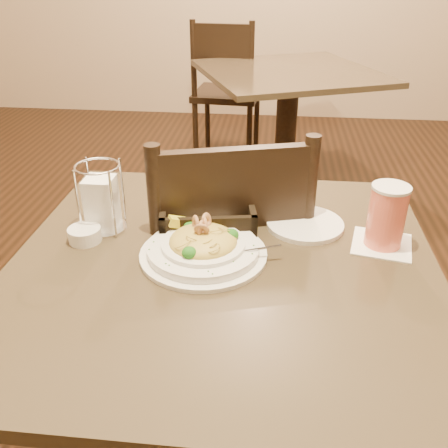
# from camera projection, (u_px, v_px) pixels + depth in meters

# --- Properties ---
(main_table) EXTENTS (0.90, 0.90, 0.72)m
(main_table) POSITION_uv_depth(u_px,v_px,m) (223.00, 343.00, 1.16)
(main_table) COLOR black
(main_table) RESTS_ON ground
(background_table) EXTENTS (1.18, 1.18, 0.72)m
(background_table) POSITION_uv_depth(u_px,v_px,m) (287.00, 110.00, 2.84)
(background_table) COLOR black
(background_table) RESTS_ON ground
(dining_chair_near) EXTENTS (0.52, 0.52, 0.93)m
(dining_chair_near) POSITION_uv_depth(u_px,v_px,m) (224.00, 271.00, 1.41)
(dining_chair_near) COLOR black
(dining_chair_near) RESTS_ON ground
(dining_chair_far) EXTENTS (0.45, 0.45, 0.93)m
(dining_chair_far) POSITION_uv_depth(u_px,v_px,m) (226.00, 88.00, 3.26)
(dining_chair_far) COLOR black
(dining_chair_far) RESTS_ON ground
(pasta_bowl) EXTENTS (0.30, 0.27, 0.09)m
(pasta_bowl) POSITION_uv_depth(u_px,v_px,m) (203.00, 246.00, 1.06)
(pasta_bowl) COLOR white
(pasta_bowl) RESTS_ON main_table
(drink_glass) EXTENTS (0.15, 0.15, 0.14)m
(drink_glass) POSITION_uv_depth(u_px,v_px,m) (387.00, 217.00, 1.08)
(drink_glass) COLOR white
(drink_glass) RESTS_ON main_table
(bread_basket) EXTENTS (0.24, 0.21, 0.06)m
(bread_basket) POSITION_uv_depth(u_px,v_px,m) (207.00, 216.00, 1.19)
(bread_basket) COLOR black
(bread_basket) RESTS_ON main_table
(napkin_caddy) EXTENTS (0.10, 0.10, 0.16)m
(napkin_caddy) POSITION_uv_depth(u_px,v_px,m) (102.00, 202.00, 1.14)
(napkin_caddy) COLOR silver
(napkin_caddy) RESTS_ON main_table
(side_plate) EXTENTS (0.21, 0.21, 0.01)m
(side_plate) POSITION_uv_depth(u_px,v_px,m) (305.00, 224.00, 1.18)
(side_plate) COLOR white
(side_plate) RESTS_ON main_table
(butter_ramekin) EXTENTS (0.09, 0.09, 0.03)m
(butter_ramekin) POSITION_uv_depth(u_px,v_px,m) (85.00, 235.00, 1.12)
(butter_ramekin) COLOR white
(butter_ramekin) RESTS_ON main_table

